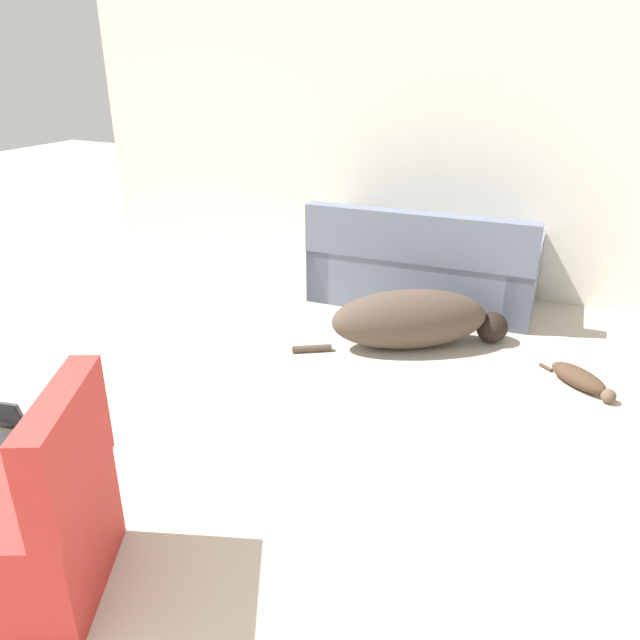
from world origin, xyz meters
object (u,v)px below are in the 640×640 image
(dog, at_px, (414,320))
(side_chair, at_px, (34,527))
(cat, at_px, (580,379))
(couch, at_px, (423,270))

(dog, distance_m, side_chair, 2.80)
(dog, xyz_separation_m, cat, (1.14, -0.10, -0.15))
(side_chair, bearing_deg, cat, 118.62)
(couch, distance_m, dog, 0.87)
(couch, xyz_separation_m, dog, (0.21, -0.85, -0.07))
(dog, bearing_deg, couch, 70.29)
(cat, bearing_deg, couch, -179.76)
(couch, bearing_deg, dog, 99.63)
(dog, height_order, cat, dog)
(dog, relative_size, side_chair, 1.57)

